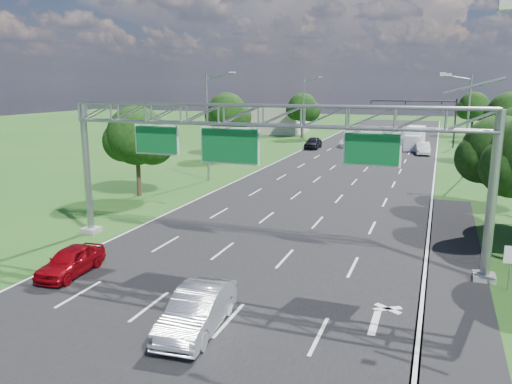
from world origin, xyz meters
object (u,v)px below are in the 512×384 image
at_px(regulatory_sign, 511,259).
at_px(box_truck, 414,138).
at_px(red_coupe, 71,261).
at_px(silver_sedan, 197,310).
at_px(sign_gantry, 262,127).
at_px(traffic_signal, 430,111).

xyz_separation_m(regulatory_sign, box_truck, (-6.76, 51.64, -0.08)).
distance_m(red_coupe, silver_sedan, 8.82).
xyz_separation_m(red_coupe, silver_sedan, (8.31, -2.93, 0.11)).
relative_size(sign_gantry, traffic_signal, 1.92).
bearing_deg(box_truck, sign_gantry, -89.97).
distance_m(traffic_signal, box_truck, 4.80).
bearing_deg(silver_sedan, traffic_signal, 78.83).
distance_m(regulatory_sign, silver_sedan, 14.00).
bearing_deg(silver_sedan, red_coupe, 155.37).
relative_size(traffic_signal, box_truck, 1.51).
height_order(silver_sedan, box_truck, box_truck).
xyz_separation_m(traffic_signal, box_truck, (-1.84, -2.38, -3.73)).
height_order(regulatory_sign, red_coupe, regulatory_sign).
height_order(sign_gantry, box_truck, sign_gantry).
relative_size(sign_gantry, box_truck, 2.91).
distance_m(regulatory_sign, red_coupe, 20.41).
relative_size(regulatory_sign, traffic_signal, 0.17).
bearing_deg(silver_sedan, regulatory_sign, 30.03).
xyz_separation_m(sign_gantry, box_truck, (5.31, 50.62, -5.46)).
relative_size(traffic_signal, silver_sedan, 2.53).
bearing_deg(traffic_signal, regulatory_sign, -84.80).
height_order(sign_gantry, silver_sedan, sign_gantry).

